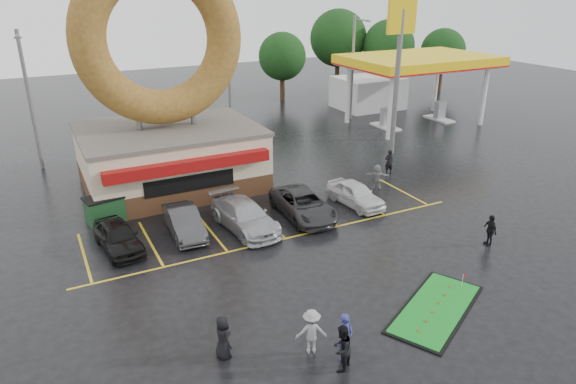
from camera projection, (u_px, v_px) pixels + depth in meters
name	position (u px, v px, depth m)	size (l,w,h in m)	color
ground	(321.00, 271.00, 22.27)	(120.00, 120.00, 0.00)	black
donut_shop	(166.00, 114.00, 30.02)	(10.20, 8.70, 13.50)	#472B19
gas_station	(395.00, 76.00, 46.53)	(12.30, 13.65, 5.90)	silver
shell_sign	(399.00, 50.00, 34.83)	(2.20, 0.36, 10.60)	slate
streetlight_left	(29.00, 98.00, 32.70)	(0.40, 2.21, 9.00)	slate
streetlight_mid	(230.00, 78.00, 39.39)	(0.40, 2.21, 9.00)	slate
streetlight_right	(353.00, 66.00, 45.25)	(0.40, 2.21, 9.00)	slate
tree_far_a	(389.00, 46.00, 55.96)	(5.60, 5.60, 8.00)	#332114
tree_far_b	(443.00, 51.00, 57.07)	(4.90, 4.90, 7.00)	#332114
tree_far_c	(338.00, 38.00, 57.34)	(6.30, 6.30, 9.00)	#332114
tree_far_d	(282.00, 57.00, 52.83)	(4.90, 4.90, 7.00)	#332114
car_black	(118.00, 237.00, 23.81)	(1.59, 3.94, 1.34)	black
car_dgrey	(184.00, 222.00, 25.27)	(1.41, 4.05, 1.33)	#313134
car_silver	(245.00, 216.00, 25.83)	(2.00, 4.93, 1.43)	#A7A7AC
car_grey	(303.00, 205.00, 27.23)	(2.26, 4.90, 1.36)	#2E2E30
car_white	(356.00, 194.00, 28.63)	(1.57, 3.91, 1.33)	silver
person_blue	(346.00, 337.00, 16.78)	(0.63, 0.41, 1.73)	navy
person_blackjkt	(342.00, 348.00, 16.32)	(0.79, 0.62, 1.63)	black
person_hoodie	(311.00, 332.00, 17.10)	(1.06, 0.61, 1.64)	gray
person_bystander	(223.00, 337.00, 16.88)	(0.76, 0.50, 1.57)	black
person_cameraman	(490.00, 230.00, 24.23)	(0.90, 0.37, 1.54)	black
person_walker_near	(377.00, 177.00, 30.90)	(1.42, 0.45, 1.53)	gray
person_walker_far	(389.00, 162.00, 33.26)	(0.60, 0.39, 1.63)	black
dumpster	(105.00, 210.00, 26.64)	(1.80, 1.20, 1.30)	#1C4923
putting_green	(436.00, 308.00, 19.63)	(5.49, 4.33, 0.63)	black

